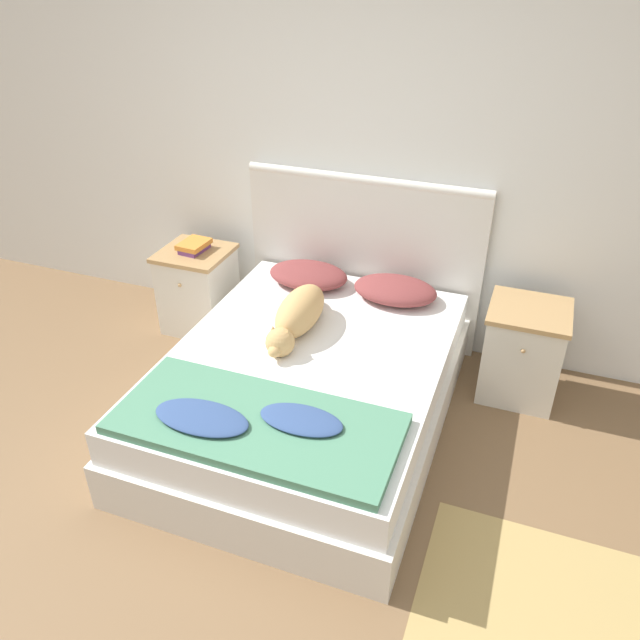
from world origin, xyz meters
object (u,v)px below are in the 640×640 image
Objects in this scene: nightstand_right at (522,351)px; pillow_left at (308,275)px; bed at (308,388)px; dog at (298,315)px; pillow_right at (395,290)px; nightstand_left at (198,289)px; book_stack at (194,246)px.

nightstand_right is 1.38m from pillow_left.
nightstand_right is at bearing 32.53° from bed.
dog is at bearing -157.82° from nightstand_right.
pillow_right is (0.57, 0.00, 0.00)m from pillow_left.
nightstand_left is at bearing 180.00° from nightstand_right.
nightstand_left is at bearing 147.47° from bed.
pillow_right is 2.32× the size of book_stack.
pillow_left is at bearing 177.76° from nightstand_right.
book_stack is (-1.36, -0.05, 0.09)m from pillow_right.
bed is at bearing -69.00° from pillow_left.
pillow_right reaches higher than nightstand_left.
dog reaches higher than bed.
nightstand_right is 0.83m from pillow_right.
nightstand_left and nightstand_right have the same top height.
bed is 8.77× the size of book_stack.
pillow_left is 0.57m from pillow_right.
book_stack is at bearing 147.22° from bed.
dog is (0.15, -0.55, 0.04)m from pillow_left.
pillow_left is 0.80m from book_stack.
pillow_left reaches higher than nightstand_left.
nightstand_left is 1.13× the size of pillow_right.
pillow_right is at bearing 1.96° from book_stack.
nightstand_left is at bearing -176.16° from pillow_left.
nightstand_right is at bearing 0.00° from nightstand_left.
bed is 0.85m from pillow_right.
nightstand_right is (2.16, 0.00, 0.00)m from nightstand_left.
nightstand_left is 0.81× the size of dog.
nightstand_left is 2.16m from nightstand_right.
bed is 3.78× the size of pillow_right.
dog is at bearing -27.87° from book_stack.
book_stack is at bearing -178.04° from pillow_right.
book_stack is at bearing -176.63° from pillow_left.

